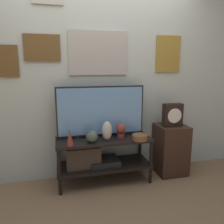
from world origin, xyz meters
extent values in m
plane|color=#846647|center=(0.00, 0.00, 0.00)|extent=(12.00, 12.00, 0.00)
cube|color=beige|center=(0.00, 0.52, 1.35)|extent=(6.40, 0.06, 2.70)
cube|color=#B2ADA3|center=(-0.01, 0.48, 1.60)|extent=(0.73, 0.02, 0.53)
cube|color=#B2BCC6|center=(-0.01, 0.47, 1.60)|extent=(0.69, 0.01, 0.49)
cube|color=brown|center=(-0.67, 0.48, 1.65)|extent=(0.41, 0.02, 0.30)
cube|color=#BCB299|center=(-0.67, 0.47, 1.65)|extent=(0.37, 0.01, 0.27)
cube|color=olive|center=(0.93, 0.48, 1.60)|extent=(0.34, 0.02, 0.47)
cube|color=slate|center=(0.93, 0.47, 1.60)|extent=(0.31, 0.01, 0.43)
cube|color=brown|center=(-1.12, 0.48, 1.49)|extent=(0.36, 0.02, 0.35)
cube|color=beige|center=(-1.12, 0.47, 1.49)|extent=(0.32, 0.01, 0.32)
cube|color=black|center=(0.00, 0.26, 0.55)|extent=(1.16, 0.43, 0.03)
cube|color=black|center=(0.00, 0.26, 0.22)|extent=(1.16, 0.43, 0.03)
cylinder|color=black|center=(-0.55, 0.07, 0.28)|extent=(0.04, 0.04, 0.57)
cylinder|color=black|center=(0.55, 0.07, 0.28)|extent=(0.04, 0.04, 0.57)
cylinder|color=black|center=(-0.55, 0.44, 0.28)|extent=(0.04, 0.04, 0.57)
cylinder|color=black|center=(0.55, 0.44, 0.28)|extent=(0.04, 0.04, 0.57)
cube|color=black|center=(0.00, 0.26, 0.27)|extent=(0.36, 0.30, 0.07)
cube|color=#47382D|center=(-0.26, 0.26, 0.36)|extent=(0.41, 0.24, 0.26)
cylinder|color=black|center=(-0.31, 0.35, 0.58)|extent=(0.05, 0.05, 0.02)
cylinder|color=black|center=(0.29, 0.35, 0.58)|extent=(0.05, 0.05, 0.02)
cube|color=black|center=(-0.01, 0.35, 0.90)|extent=(1.09, 0.04, 0.61)
cube|color=#6B9ED1|center=(-0.01, 0.34, 0.90)|extent=(1.05, 0.01, 0.58)
ellipsoid|color=beige|center=(0.02, 0.18, 0.68)|extent=(0.12, 0.10, 0.23)
cylinder|color=brown|center=(0.41, 0.10, 0.60)|extent=(0.19, 0.19, 0.07)
cone|color=brown|center=(-0.42, 0.10, 0.66)|extent=(0.08, 0.08, 0.19)
sphere|color=#4C5647|center=(-0.16, 0.15, 0.64)|extent=(0.14, 0.14, 0.14)
cylinder|color=brown|center=(0.20, 0.22, 0.60)|extent=(0.09, 0.09, 0.06)
sphere|color=brown|center=(0.20, 0.22, 0.69)|extent=(0.12, 0.12, 0.12)
cube|color=#382319|center=(0.93, 0.28, 0.33)|extent=(0.39, 0.38, 0.67)
cube|color=black|center=(0.91, 0.25, 0.82)|extent=(0.25, 0.10, 0.30)
cylinder|color=white|center=(0.91, 0.19, 0.82)|extent=(0.19, 0.01, 0.19)
camera|label=1|loc=(-0.52, -2.26, 1.42)|focal=35.00mm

